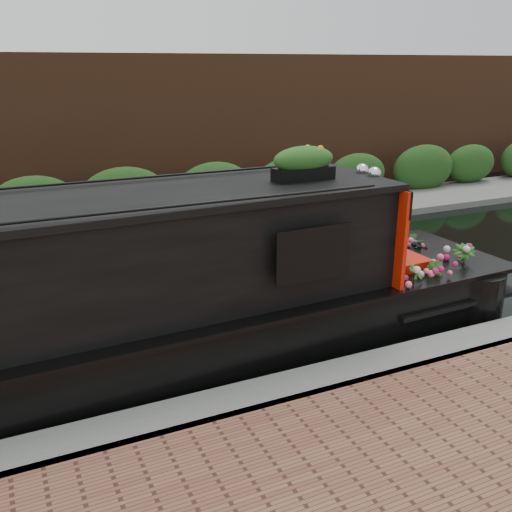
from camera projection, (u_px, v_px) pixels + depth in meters
name	position (u px, v px, depth m)	size (l,w,h in m)	color
ground	(200.00, 301.00, 9.48)	(80.00, 80.00, 0.00)	black
near_bank_coping	(294.00, 402.00, 6.65)	(40.00, 0.60, 0.50)	slate
far_bank_path	(139.00, 235.00, 13.09)	(40.00, 2.40, 0.34)	#61625D
far_hedge	(130.00, 226.00, 13.87)	(40.00, 1.10, 2.80)	#1D4115
far_brick_wall	(112.00, 207.00, 15.67)	(40.00, 1.00, 8.00)	#55301C
narrowboat	(59.00, 320.00, 6.74)	(12.59, 2.63, 2.96)	black
rope_fender	(480.00, 287.00, 9.66)	(0.31, 0.31, 0.36)	brown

